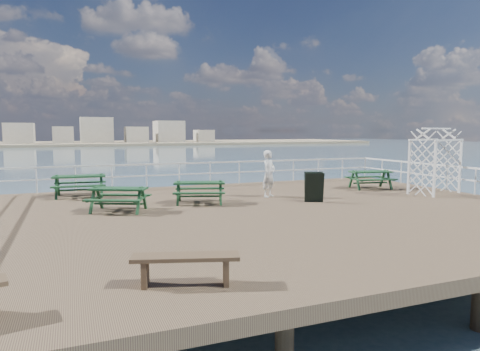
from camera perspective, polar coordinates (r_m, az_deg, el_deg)
name	(u,v)px	position (r m, az deg, el deg)	size (l,w,h in m)	color
ground	(275,214)	(13.87, 4.65, -5.20)	(18.00, 14.00, 0.30)	brown
sea_backdrop	(130,140)	(147.47, -14.43, 4.63)	(300.00, 300.00, 9.20)	#446272
railing	(243,175)	(16.01, 0.38, 0.03)	(17.77, 13.76, 1.10)	silver
picnic_table_a	(79,181)	(17.57, -20.62, -0.72)	(2.04, 1.69, 0.94)	#14381D
picnic_table_b	(200,188)	(15.04, -5.42, -1.63)	(2.11, 1.89, 0.86)	#14381D
picnic_table_c	(370,176)	(19.66, 17.01, -0.04)	(2.04, 1.76, 0.88)	#14381D
picnic_table_d	(118,194)	(13.99, -15.90, -2.42)	(2.18, 2.02, 0.85)	#14381D
flat_bench_near	(186,263)	(7.22, -7.25, -11.45)	(1.81, 0.92, 0.51)	brown
trellis_arbor	(435,165)	(18.93, 24.56, 1.34)	(2.36, 1.65, 2.66)	silver
sandwich_board	(314,187)	(15.45, 9.84, -1.56)	(0.81, 0.72, 1.09)	black
person	(269,174)	(16.42, 3.87, 0.24)	(0.65, 0.43, 1.79)	silver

